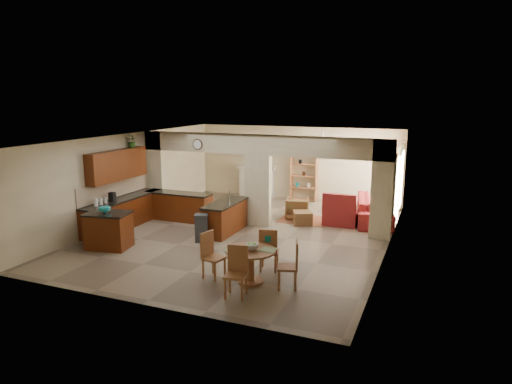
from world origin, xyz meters
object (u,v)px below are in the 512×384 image
at_px(dining_table, 251,261).
at_px(sofa, 375,209).
at_px(armchair, 297,208).
at_px(kitchen_island, 109,230).

bearing_deg(dining_table, sofa, 73.64).
bearing_deg(armchair, sofa, 179.94).
height_order(kitchen_island, sofa, kitchen_island).
relative_size(kitchen_island, sofa, 0.46).
xyz_separation_m(kitchen_island, armchair, (3.72, 4.73, -0.14)).
relative_size(dining_table, armchair, 1.44).
xyz_separation_m(sofa, armchair, (-2.40, -0.60, -0.05)).
bearing_deg(kitchen_island, armchair, 41.12).
xyz_separation_m(dining_table, armchair, (-0.63, 5.44, -0.15)).
bearing_deg(dining_table, kitchen_island, 170.69).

